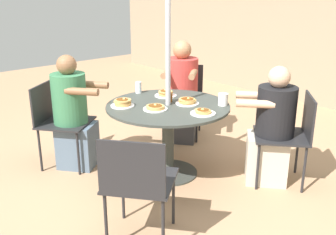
% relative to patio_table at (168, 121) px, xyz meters
% --- Properties ---
extents(ground_plane, '(12.00, 12.00, 0.00)m').
position_rel_patio_table_xyz_m(ground_plane, '(0.00, 0.00, -0.55)').
color(ground_plane, tan).
extents(back_fence, '(10.00, 0.06, 1.62)m').
position_rel_patio_table_xyz_m(back_fence, '(0.00, 3.32, 0.25)').
color(back_fence, gray).
rests_on(back_fence, ground).
extents(patio_table, '(1.18, 1.18, 0.72)m').
position_rel_patio_table_xyz_m(patio_table, '(0.00, 0.00, 0.00)').
color(patio_table, '#383D38').
rests_on(patio_table, ground).
extents(umbrella_pole, '(0.05, 0.05, 2.20)m').
position_rel_patio_table_xyz_m(umbrella_pole, '(0.00, 0.00, 0.55)').
color(umbrella_pole, '#ADADB2').
rests_on(umbrella_pole, ground).
extents(patio_chair_north, '(0.67, 0.67, 0.86)m').
position_rel_patio_table_xyz_m(patio_chair_north, '(0.70, -0.91, -0.04)').
color(patio_chair_north, '#232326').
rests_on(patio_chair_north, ground).
extents(patio_chair_east, '(0.67, 0.67, 0.86)m').
position_rel_patio_table_xyz_m(patio_chair_east, '(0.89, 0.73, -0.04)').
color(patio_chair_east, '#232326').
rests_on(patio_chair_east, ground).
extents(diner_east, '(0.61, 0.59, 1.12)m').
position_rel_patio_table_xyz_m(diner_east, '(0.75, 0.62, -0.05)').
color(diner_east, beige).
rests_on(diner_east, ground).
extents(patio_chair_south, '(0.67, 0.67, 0.86)m').
position_rel_patio_table_xyz_m(patio_chair_south, '(-0.72, 0.90, -0.04)').
color(patio_chair_south, '#232326').
rests_on(patio_chair_south, ground).
extents(diner_south, '(0.61, 0.64, 1.19)m').
position_rel_patio_table_xyz_m(diner_south, '(-0.61, 0.76, -0.02)').
color(diner_south, '#3D3D42').
rests_on(diner_south, ground).
extents(patio_chair_west, '(0.67, 0.67, 0.86)m').
position_rel_patio_table_xyz_m(patio_chair_west, '(-0.92, -0.69, -0.04)').
color(patio_chair_west, '#232326').
rests_on(patio_chair_west, ground).
extents(diner_west, '(0.59, 0.56, 1.16)m').
position_rel_patio_table_xyz_m(diner_west, '(-0.78, -0.59, -0.02)').
color(diner_west, slate).
rests_on(diner_west, ground).
extents(pancake_plate_a, '(0.22, 0.22, 0.07)m').
position_rel_patio_table_xyz_m(pancake_plate_a, '(-0.25, 0.19, 0.19)').
color(pancake_plate_a, white).
rests_on(pancake_plate_a, patio_table).
extents(pancake_plate_b, '(0.22, 0.22, 0.05)m').
position_rel_patio_table_xyz_m(pancake_plate_b, '(0.41, 0.05, 0.18)').
color(pancake_plate_b, white).
rests_on(pancake_plate_b, patio_table).
extents(pancake_plate_c, '(0.22, 0.22, 0.08)m').
position_rel_patio_table_xyz_m(pancake_plate_c, '(-0.25, -0.35, 0.19)').
color(pancake_plate_c, white).
rests_on(pancake_plate_c, patio_table).
extents(pancake_plate_d, '(0.22, 0.22, 0.05)m').
position_rel_patio_table_xyz_m(pancake_plate_d, '(0.03, -0.19, 0.18)').
color(pancake_plate_d, white).
rests_on(pancake_plate_d, patio_table).
extents(pancake_plate_e, '(0.22, 0.22, 0.06)m').
position_rel_patio_table_xyz_m(pancake_plate_e, '(0.10, 0.16, 0.18)').
color(pancake_plate_e, white).
rests_on(pancake_plate_e, patio_table).
extents(syrup_bottle, '(0.09, 0.07, 0.14)m').
position_rel_patio_table_xyz_m(syrup_bottle, '(-0.07, 0.07, 0.21)').
color(syrup_bottle, brown).
rests_on(syrup_bottle, patio_table).
extents(coffee_cup, '(0.09, 0.09, 0.11)m').
position_rel_patio_table_xyz_m(coffee_cup, '(0.35, 0.38, 0.22)').
color(coffee_cup, white).
rests_on(coffee_cup, patio_table).
extents(drinking_glass_a, '(0.06, 0.06, 0.12)m').
position_rel_patio_table_xyz_m(drinking_glass_a, '(-0.53, 0.06, 0.22)').
color(drinking_glass_a, silver).
rests_on(drinking_glass_a, patio_table).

